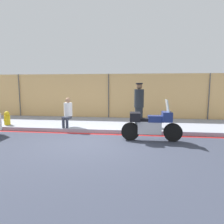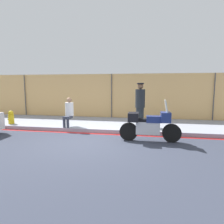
{
  "view_description": "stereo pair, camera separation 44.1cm",
  "coord_description": "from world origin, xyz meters",
  "px_view_note": "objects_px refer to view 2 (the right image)",
  "views": [
    {
      "loc": [
        1.55,
        -6.44,
        1.94
      ],
      "look_at": [
        0.55,
        1.55,
        0.86
      ],
      "focal_mm": 32.0,
      "sensor_mm": 36.0,
      "label": 1
    },
    {
      "loc": [
        1.98,
        -6.37,
        1.94
      ],
      "look_at": [
        0.55,
        1.55,
        0.86
      ],
      "focal_mm": 32.0,
      "sensor_mm": 36.0,
      "label": 2
    }
  ],
  "objects_px": {
    "officer_standing": "(140,104)",
    "person_seated_on_curb": "(69,110)",
    "motorcycle": "(149,125)",
    "fire_hydrant": "(11,117)"
  },
  "relations": [
    {
      "from": "person_seated_on_curb",
      "to": "fire_hydrant",
      "type": "height_order",
      "value": "person_seated_on_curb"
    },
    {
      "from": "motorcycle",
      "to": "officer_standing",
      "type": "distance_m",
      "value": 2.06
    },
    {
      "from": "fire_hydrant",
      "to": "officer_standing",
      "type": "bearing_deg",
      "value": 6.45
    },
    {
      "from": "officer_standing",
      "to": "motorcycle",
      "type": "bearing_deg",
      "value": -78.15
    },
    {
      "from": "officer_standing",
      "to": "person_seated_on_curb",
      "type": "bearing_deg",
      "value": -167.19
    },
    {
      "from": "person_seated_on_curb",
      "to": "fire_hydrant",
      "type": "xyz_separation_m",
      "value": [
        -2.86,
        0.02,
        -0.39
      ]
    },
    {
      "from": "officer_standing",
      "to": "person_seated_on_curb",
      "type": "height_order",
      "value": "officer_standing"
    },
    {
      "from": "motorcycle",
      "to": "officer_standing",
      "type": "relative_size",
      "value": 1.12
    },
    {
      "from": "officer_standing",
      "to": "person_seated_on_curb",
      "type": "distance_m",
      "value": 3.13
    },
    {
      "from": "fire_hydrant",
      "to": "person_seated_on_curb",
      "type": "bearing_deg",
      "value": -0.5
    }
  ]
}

